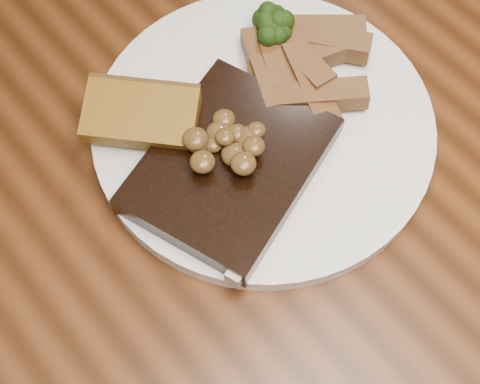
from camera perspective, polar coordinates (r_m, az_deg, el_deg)
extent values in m
cube|color=#4F270F|center=(0.60, 0.27, -3.42)|extent=(1.60, 0.90, 0.04)
cylinder|color=black|center=(1.36, -15.97, 6.20)|extent=(0.04, 0.04, 0.37)
cylinder|color=white|center=(0.62, 1.99, 5.58)|extent=(0.35, 0.35, 0.01)
cube|color=black|center=(0.58, -0.80, 2.25)|extent=(0.20, 0.18, 0.02)
cube|color=#C1B195|center=(0.56, 3.01, -1.98)|extent=(0.14, 0.06, 0.02)
cube|color=#94641A|center=(0.60, -8.20, 5.44)|extent=(0.11, 0.11, 0.02)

